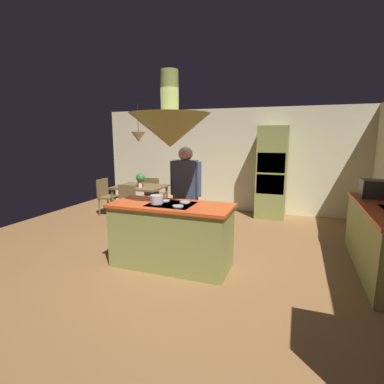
{
  "coord_description": "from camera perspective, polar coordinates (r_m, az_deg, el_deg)",
  "views": [
    {
      "loc": [
        1.66,
        -3.93,
        1.87
      ],
      "look_at": [
        0.1,
        0.4,
        1.0
      ],
      "focal_mm": 27.61,
      "sensor_mm": 36.0,
      "label": 1
    }
  ],
  "objects": [
    {
      "name": "cooking_pot_on_cooktop",
      "position": [
        4.13,
        -6.85,
        -1.45
      ],
      "size": [
        0.18,
        0.18,
        0.12
      ],
      "primitive_type": "cylinder",
      "color": "#B2B2B7",
      "rests_on": "kitchen_island"
    },
    {
      "name": "chair_at_corner",
      "position": [
        7.37,
        -16.22,
        -0.42
      ],
      "size": [
        0.4,
        0.4,
        0.87
      ],
      "rotation": [
        0.0,
        0.0,
        1.57
      ],
      "color": "brown",
      "rests_on": "ground"
    },
    {
      "name": "potted_plant_on_table",
      "position": [
        6.7,
        -9.9,
        2.46
      ],
      "size": [
        0.2,
        0.2,
        0.3
      ],
      "color": "#99382D",
      "rests_on": "dining_table"
    },
    {
      "name": "dining_table",
      "position": [
        6.84,
        -9.97,
        0.34
      ],
      "size": [
        1.1,
        0.87,
        0.76
      ],
      "color": "brown",
      "rests_on": "ground"
    },
    {
      "name": "microwave_on_counter",
      "position": [
        5.39,
        32.18,
        0.48
      ],
      "size": [
        0.46,
        0.36,
        0.28
      ],
      "primitive_type": "cube",
      "color": "#232326",
      "rests_on": "counter_run_right"
    },
    {
      "name": "ground",
      "position": [
        4.66,
        -2.9,
        -12.97
      ],
      "size": [
        8.16,
        8.16,
        0.0
      ],
      "primitive_type": "plane",
      "color": "olive"
    },
    {
      "name": "person_at_island",
      "position": [
        4.78,
        -1.23,
        0.05
      ],
      "size": [
        0.53,
        0.23,
        1.71
      ],
      "color": "tan",
      "rests_on": "ground"
    },
    {
      "name": "cup_on_table",
      "position": [
        6.57,
        -10.01,
        1.2
      ],
      "size": [
        0.07,
        0.07,
        0.09
      ],
      "primitive_type": "cylinder",
      "color": "white",
      "rests_on": "dining_table"
    },
    {
      "name": "pendant_light_over_table",
      "position": [
        6.73,
        -10.31,
        10.45
      ],
      "size": [
        0.32,
        0.32,
        0.82
      ],
      "color": "beige"
    },
    {
      "name": "chair_by_back_wall",
      "position": [
        7.44,
        -7.43,
        0.02
      ],
      "size": [
        0.4,
        0.4,
        0.87
      ],
      "rotation": [
        0.0,
        0.0,
        3.14
      ],
      "color": "brown",
      "rests_on": "ground"
    },
    {
      "name": "wall_back",
      "position": [
        7.59,
        7.16,
        6.12
      ],
      "size": [
        6.8,
        0.1,
        2.55
      ],
      "primitive_type": "cube",
      "color": "beige",
      "rests_on": "ground"
    },
    {
      "name": "chair_facing_island",
      "position": [
        6.32,
        -12.88,
        -2.06
      ],
      "size": [
        0.4,
        0.4,
        0.87
      ],
      "color": "brown",
      "rests_on": "ground"
    },
    {
      "name": "oven_tower",
      "position": [
        7.05,
        15.15,
        3.66
      ],
      "size": [
        0.66,
        0.62,
        2.1
      ],
      "color": "#8C934C",
      "rests_on": "ground"
    },
    {
      "name": "kitchen_island",
      "position": [
        4.32,
        -3.99,
        -8.27
      ],
      "size": [
        1.75,
        0.76,
        0.95
      ],
      "color": "#8C934C",
      "rests_on": "ground"
    },
    {
      "name": "range_hood",
      "position": [
        4.09,
        -4.27,
        12.2
      ],
      "size": [
        1.1,
        1.1,
        1.0
      ],
      "color": "#8C934C"
    },
    {
      "name": "counter_run_right",
      "position": [
        4.89,
        33.15,
        -7.71
      ],
      "size": [
        0.73,
        2.27,
        0.93
      ],
      "color": "#8C934C",
      "rests_on": "ground"
    }
  ]
}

